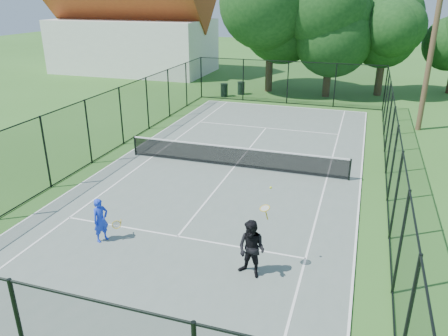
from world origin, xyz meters
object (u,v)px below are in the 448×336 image
(utility_pole, at_px, (430,59))
(player_black, at_px, (252,249))
(tennis_net, at_px, (235,156))
(trash_bin_right, at_px, (241,88))
(trash_bin_left, at_px, (224,90))
(player_blue, at_px, (101,220))

(utility_pole, relative_size, player_black, 3.15)
(utility_pole, bearing_deg, tennis_net, -133.05)
(trash_bin_right, distance_m, utility_pole, 14.14)
(trash_bin_left, height_order, utility_pole, utility_pole)
(trash_bin_left, height_order, player_black, player_black)
(utility_pole, bearing_deg, player_black, -108.69)
(trash_bin_right, xyz_separation_m, player_blue, (1.77, -22.26, 0.28))
(trash_bin_right, xyz_separation_m, utility_pole, (12.35, -5.94, 3.49))
(tennis_net, relative_size, utility_pole, 1.28)
(tennis_net, relative_size, player_blue, 7.05)
(trash_bin_left, xyz_separation_m, utility_pole, (13.38, -4.85, 3.49))
(utility_pole, height_order, player_blue, utility_pole)
(utility_pole, distance_m, player_black, 17.87)
(trash_bin_left, height_order, player_blue, player_blue)
(player_blue, bearing_deg, trash_bin_right, 94.54)
(player_blue, bearing_deg, tennis_net, 73.50)
(utility_pole, bearing_deg, trash_bin_left, 160.07)
(tennis_net, xyz_separation_m, utility_pole, (8.41, 9.00, 3.41))
(trash_bin_right, bearing_deg, player_blue, -85.46)
(trash_bin_left, bearing_deg, player_blue, -82.46)
(tennis_net, height_order, trash_bin_right, tennis_net)
(tennis_net, relative_size, trash_bin_right, 10.31)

